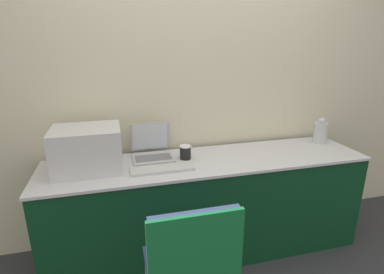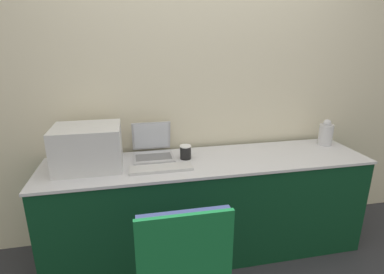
% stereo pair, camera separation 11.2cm
% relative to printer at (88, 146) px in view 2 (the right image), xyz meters
% --- Properties ---
extents(ground_plane, '(14.00, 14.00, 0.00)m').
position_rel_printer_xyz_m(ground_plane, '(0.86, -0.32, -0.95)').
color(ground_plane, '#333338').
extents(wall_back, '(8.00, 0.05, 2.60)m').
position_rel_printer_xyz_m(wall_back, '(0.86, 0.32, 0.35)').
color(wall_back, beige).
rests_on(wall_back, ground_plane).
extents(table, '(2.44, 0.58, 0.79)m').
position_rel_printer_xyz_m(table, '(0.86, -0.04, -0.56)').
color(table, '#0C381E').
rests_on(table, ground_plane).
extents(printer, '(0.45, 0.35, 0.30)m').
position_rel_printer_xyz_m(printer, '(0.00, 0.00, 0.00)').
color(printer, silver).
rests_on(printer, table).
extents(laptop_left, '(0.30, 0.31, 0.25)m').
position_rel_printer_xyz_m(laptop_left, '(0.45, 0.13, -0.11)').
color(laptop_left, '#B7B7BC').
rests_on(laptop_left, table).
extents(external_keyboard, '(0.44, 0.13, 0.02)m').
position_rel_printer_xyz_m(external_keyboard, '(0.49, -0.15, -0.15)').
color(external_keyboard, silver).
rests_on(external_keyboard, table).
extents(coffee_cup, '(0.09, 0.09, 0.10)m').
position_rel_printer_xyz_m(coffee_cup, '(0.69, 0.03, -0.11)').
color(coffee_cup, black).
rests_on(coffee_cup, table).
extents(metal_pitcher, '(0.12, 0.12, 0.22)m').
position_rel_printer_xyz_m(metal_pitcher, '(1.93, 0.10, -0.06)').
color(metal_pitcher, silver).
rests_on(metal_pitcher, table).
extents(chair, '(0.45, 0.43, 0.92)m').
position_rel_printer_xyz_m(chair, '(0.51, -0.83, -0.38)').
color(chair, navy).
rests_on(chair, ground_plane).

